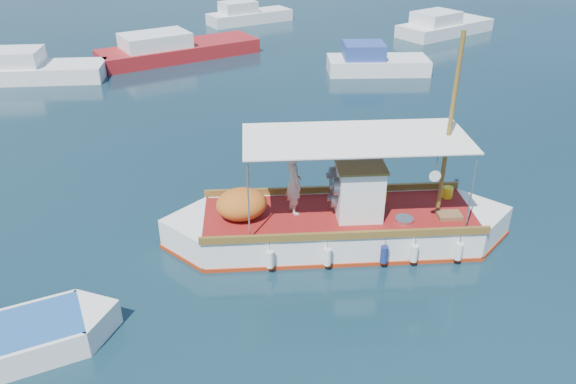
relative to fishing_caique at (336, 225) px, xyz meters
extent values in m
plane|color=black|center=(-0.32, -0.14, -0.54)|extent=(160.00, 160.00, 0.00)
cube|color=white|center=(0.06, -0.01, -0.19)|extent=(7.81, 3.79, 1.10)
cube|color=white|center=(-3.62, 0.66, -0.19)|extent=(2.46, 2.46, 1.10)
cube|color=white|center=(3.75, -0.68, -0.19)|extent=(2.46, 2.46, 1.10)
cube|color=#9B2A0F|center=(0.06, -0.01, -0.52)|extent=(7.92, 3.89, 0.18)
cube|color=maroon|center=(0.06, -0.01, 0.34)|extent=(7.78, 3.59, 0.06)
cube|color=brown|center=(0.29, 1.23, 0.46)|extent=(7.48, 1.45, 0.20)
cube|color=brown|center=(-0.16, -1.25, 0.46)|extent=(7.48, 1.45, 0.20)
cube|color=white|center=(0.56, -0.10, 1.11)|extent=(1.41, 1.49, 1.50)
cube|color=brown|center=(0.56, -0.10, 1.89)|extent=(1.53, 1.61, 0.06)
cylinder|color=slate|center=(-0.14, -0.30, 1.41)|extent=(0.31, 0.53, 0.50)
cylinder|color=slate|center=(-0.03, 0.33, 1.41)|extent=(0.31, 0.53, 0.50)
cylinder|color=slate|center=(-0.08, 0.01, 0.86)|extent=(0.31, 0.53, 0.50)
cylinder|color=brown|center=(2.81, -0.51, 2.85)|extent=(0.14, 0.14, 4.99)
cylinder|color=brown|center=(2.03, -0.37, 2.45)|extent=(1.78, 0.40, 0.08)
cylinder|color=silver|center=(-2.19, 1.51, 1.48)|extent=(0.05, 0.05, 2.25)
cylinder|color=silver|center=(-2.59, -0.65, 1.48)|extent=(0.05, 0.05, 2.25)
cylinder|color=silver|center=(3.40, 0.50, 1.48)|extent=(0.05, 0.05, 2.25)
cylinder|color=silver|center=(3.01, -1.66, 1.48)|extent=(0.05, 0.05, 2.25)
cube|color=white|center=(0.41, -0.07, 2.62)|extent=(6.22, 3.41, 0.04)
ellipsoid|color=#B9591B|center=(-2.59, 0.47, 0.78)|extent=(1.59, 1.42, 0.84)
cube|color=yellow|center=(1.44, 0.30, 0.56)|extent=(0.28, 0.22, 0.40)
cylinder|color=yellow|center=(3.43, 0.09, 0.53)|extent=(0.35, 0.35, 0.34)
cube|color=brown|center=(2.94, -0.94, 0.42)|extent=(0.72, 0.56, 0.12)
cylinder|color=#B2B2B2|center=(1.64, -0.86, 0.42)|extent=(0.58, 0.58, 0.12)
cylinder|color=white|center=(2.04, -1.44, 1.99)|extent=(0.30, 0.08, 0.30)
cylinder|color=white|center=(-2.15, -1.03, -0.09)|extent=(0.23, 0.23, 0.48)
cylinder|color=navy|center=(0.80, -1.57, -0.09)|extent=(0.23, 0.23, 0.48)
cylinder|color=white|center=(2.76, -1.92, -0.09)|extent=(0.23, 0.23, 0.48)
imported|color=#C1B2A0|center=(-1.14, 0.40, 1.28)|extent=(0.51, 0.71, 1.83)
cube|color=white|center=(-6.70, -2.17, -0.31)|extent=(1.64, 1.64, 0.84)
cube|color=silver|center=(-10.22, 18.36, -0.24)|extent=(7.17, 3.46, 1.00)
cube|color=silver|center=(-11.24, 18.52, 0.66)|extent=(3.04, 2.45, 0.80)
cube|color=maroon|center=(-2.67, 20.83, -0.24)|extent=(9.71, 5.46, 1.00)
cube|color=silver|center=(-4.01, 20.41, 0.66)|extent=(4.26, 3.39, 0.80)
cube|color=silver|center=(7.49, 15.16, -0.24)|extent=(5.72, 3.32, 1.00)
cube|color=#2A448D|center=(6.71, 15.34, 0.66)|extent=(2.50, 2.29, 0.80)
cube|color=silver|center=(15.47, 22.53, -0.24)|extent=(7.55, 5.03, 1.00)
cube|color=silver|center=(14.48, 22.14, 0.66)|extent=(3.45, 3.10, 0.80)
cube|color=silver|center=(3.20, 29.43, -0.24)|extent=(6.56, 3.78, 1.00)
cube|color=silver|center=(2.30, 29.15, 0.66)|extent=(2.89, 2.37, 0.80)
camera|label=1|loc=(-4.63, -12.65, 8.37)|focal=35.00mm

